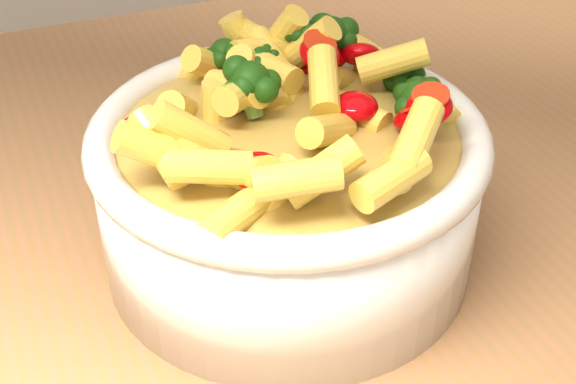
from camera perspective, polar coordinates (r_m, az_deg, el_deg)
name	(u,v)px	position (r m, az deg, el deg)	size (l,w,h in m)	color
table	(365,281)	(0.69, 5.48, -6.29)	(1.20, 0.80, 0.90)	#A66C47
serving_bowl	(288,190)	(0.52, 0.00, 0.12)	(0.25, 0.25, 0.11)	silver
pasta_salad	(288,99)	(0.48, 0.00, 6.61)	(0.20, 0.20, 0.04)	#FFE550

